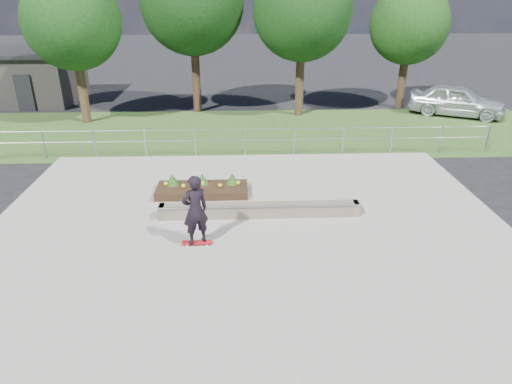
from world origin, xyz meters
TOP-DOWN VIEW (x-y plane):
  - ground at (0.00, 0.00)m, footprint 120.00×120.00m
  - grass_verge at (0.00, 11.00)m, footprint 30.00×8.00m
  - concrete_slab at (0.00, 0.00)m, footprint 15.00×15.00m
  - fence at (0.00, 7.50)m, footprint 20.06×0.06m
  - building at (-14.00, 18.00)m, footprint 8.40×5.40m
  - tree_far_left at (-8.00, 13.00)m, footprint 4.55×4.55m
  - tree_mid_left at (-2.50, 15.00)m, footprint 5.25×5.25m
  - tree_mid_right at (3.00, 14.00)m, footprint 4.90×4.90m
  - tree_far_right at (9.00, 15.50)m, footprint 4.20×4.20m
  - grind_ledge at (0.33, 2.04)m, footprint 6.00×0.44m
  - planter_bed at (-1.50, 3.79)m, footprint 3.00×1.20m
  - skateboarder at (-1.42, 0.45)m, footprint 0.83×0.72m
  - parked_car at (11.41, 13.57)m, footprint 5.16×3.93m

SIDE VIEW (x-z plane):
  - ground at x=0.00m, z-range 0.00..0.00m
  - grass_verge at x=0.00m, z-range 0.00..0.02m
  - concrete_slab at x=0.00m, z-range 0.00..0.06m
  - planter_bed at x=-1.50m, z-range -0.06..0.55m
  - grind_ledge at x=0.33m, z-range 0.05..0.48m
  - fence at x=0.00m, z-range 0.17..1.37m
  - parked_car at x=11.41m, z-range 0.00..1.64m
  - skateboarder at x=-1.42m, z-range 0.09..2.09m
  - building at x=-14.00m, z-range 0.01..3.01m
  - tree_far_right at x=9.00m, z-range 1.18..7.78m
  - tree_far_left at x=-8.00m, z-range 1.28..8.43m
  - tree_mid_right at x=3.00m, z-range 1.38..9.08m
  - tree_mid_left at x=-2.50m, z-range 1.48..9.73m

